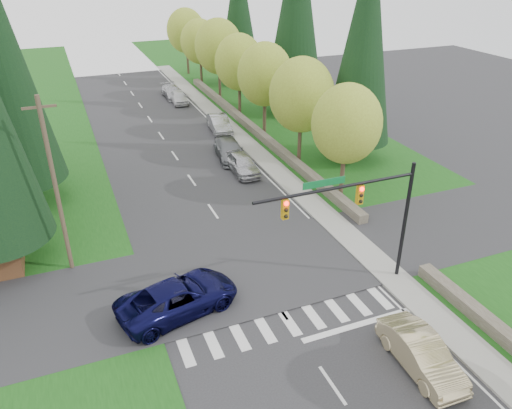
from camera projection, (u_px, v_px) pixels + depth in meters
ground at (321, 368)px, 21.68m from camera, size 120.00×120.00×0.00m
grass_east at (343, 160)px, 42.41m from camera, size 14.00×110.00×0.06m
grass_west at (10, 216)px, 33.79m from camera, size 14.00×110.00×0.06m
cross_street at (253, 270)px, 28.26m from camera, size 120.00×8.00×0.10m
sidewalk_east at (268, 162)px, 42.01m from camera, size 1.80×80.00×0.13m
curb_east at (259, 164)px, 41.73m from camera, size 0.20×80.00×0.13m
stone_wall_north at (252, 128)px, 49.02m from camera, size 0.70×40.00×0.70m
traffic_signal at (362, 205)px, 24.51m from camera, size 8.70×0.37×6.80m
utility_pole at (56, 187)px, 26.01m from camera, size 1.60×0.24×10.00m
decid_tree_0 at (347, 124)px, 33.63m from camera, size 4.80×4.80×8.37m
decid_tree_1 at (302, 95)px, 39.33m from camera, size 5.20×5.20×8.80m
decid_tree_2 at (265, 74)px, 44.95m from camera, size 5.00×5.00×8.82m
decid_tree_3 at (239, 62)px, 50.86m from camera, size 5.00×5.00×8.55m
decid_tree_4 at (219, 47)px, 56.46m from camera, size 5.40×5.40×9.18m
decid_tree_5 at (200, 42)px, 62.39m from camera, size 4.80×4.80×8.30m
decid_tree_6 at (186, 31)px, 68.02m from camera, size 5.20×5.20×8.86m
conifer_e_a at (365, 41)px, 38.21m from camera, size 5.44×5.44×17.80m
conifer_e_b at (296, 7)px, 49.58m from camera, size 6.12×6.12×19.80m
conifer_e_c at (239, 9)px, 61.45m from camera, size 5.10×5.10×16.80m
sedan_champagne at (421, 353)px, 21.40m from camera, size 1.82×4.78×1.56m
suv_navy at (178, 297)px, 24.69m from camera, size 6.63×4.23×1.70m
parked_car_a at (242, 164)px, 39.88m from camera, size 1.88×4.63×1.58m
parked_car_b at (229, 150)px, 42.59m from camera, size 2.84×5.54×1.54m
parked_car_c at (219, 124)px, 48.69m from camera, size 2.13×4.99×1.60m
parked_car_d at (179, 97)px, 57.44m from camera, size 1.95×4.30×1.43m
parked_car_e at (172, 92)px, 59.52m from camera, size 2.03×4.86×1.40m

